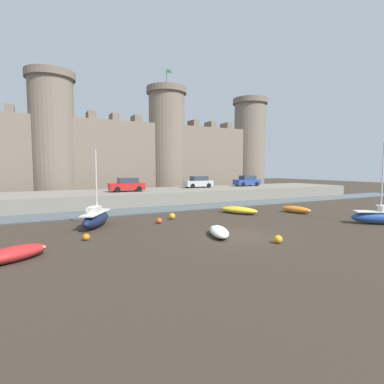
# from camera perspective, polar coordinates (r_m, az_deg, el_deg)

# --- Properties ---
(ground_plane) EXTENTS (160.00, 160.00, 0.00)m
(ground_plane) POSITION_cam_1_polar(r_m,az_deg,el_deg) (19.29, 8.51, -8.26)
(ground_plane) COLOR #382D23
(water_channel) EXTENTS (80.00, 4.50, 0.10)m
(water_channel) POSITION_cam_1_polar(r_m,az_deg,el_deg) (30.81, -6.26, -3.32)
(water_channel) COLOR #3D4C56
(water_channel) RESTS_ON ground
(quay_road) EXTENTS (64.42, 10.00, 1.49)m
(quay_road) POSITION_cam_1_polar(r_m,az_deg,el_deg) (37.53, -10.33, -0.88)
(quay_road) COLOR gray
(quay_road) RESTS_ON ground
(castle) EXTENTS (59.07, 6.64, 20.54)m
(castle) POSITION_cam_1_polar(r_m,az_deg,el_deg) (48.29, -14.49, 8.45)
(castle) COLOR #7A6B5B
(castle) RESTS_ON ground
(rowboat_near_channel_left) EXTENTS (2.79, 3.98, 0.66)m
(rowboat_near_channel_left) POSITION_cam_1_polar(r_m,az_deg,el_deg) (28.45, 8.90, -3.40)
(rowboat_near_channel_left) COLOR yellow
(rowboat_near_channel_left) RESTS_ON ground
(rowboat_foreground_centre) EXTENTS (1.56, 3.12, 0.65)m
(rowboat_foreground_centre) POSITION_cam_1_polar(r_m,az_deg,el_deg) (30.19, 19.20, -3.15)
(rowboat_foreground_centre) COLOR orange
(rowboat_foreground_centre) RESTS_ON ground
(sailboat_foreground_right) EXTENTS (4.54, 3.60, 6.15)m
(sailboat_foreground_right) POSITION_cam_1_polar(r_m,az_deg,el_deg) (27.09, 32.74, -3.93)
(sailboat_foreground_right) COLOR #234793
(sailboat_foreground_right) RESTS_ON ground
(rowboat_midflat_right) EXTENTS (2.18, 3.26, 0.58)m
(rowboat_midflat_right) POSITION_cam_1_polar(r_m,az_deg,el_deg) (18.99, 5.19, -7.49)
(rowboat_midflat_right) COLOR silver
(rowboat_midflat_right) RESTS_ON ground
(rowboat_midflat_left) EXTENTS (3.33, 2.60, 0.69)m
(rowboat_midflat_left) POSITION_cam_1_polar(r_m,az_deg,el_deg) (16.20, -30.91, -10.05)
(rowboat_midflat_left) COLOR red
(rowboat_midflat_left) RESTS_ON ground
(sailboat_midflat_centre) EXTENTS (3.12, 4.34, 5.59)m
(sailboat_midflat_centre) POSITION_cam_1_polar(r_m,az_deg,el_deg) (22.82, -17.82, -4.79)
(sailboat_midflat_centre) COLOR #141E3D
(sailboat_midflat_centre) RESTS_ON ground
(mooring_buoy_near_shore) EXTENTS (0.41, 0.41, 0.41)m
(mooring_buoy_near_shore) POSITION_cam_1_polar(r_m,az_deg,el_deg) (18.90, -19.50, -8.10)
(mooring_buoy_near_shore) COLOR orange
(mooring_buoy_near_shore) RESTS_ON ground
(mooring_buoy_off_centre) EXTENTS (0.44, 0.44, 0.44)m
(mooring_buoy_off_centre) POSITION_cam_1_polar(r_m,az_deg,el_deg) (23.27, -6.28, -5.47)
(mooring_buoy_off_centre) COLOR #E04C1E
(mooring_buoy_off_centre) RESTS_ON ground
(mooring_buoy_near_channel) EXTENTS (0.48, 0.48, 0.48)m
(mooring_buoy_near_channel) POSITION_cam_1_polar(r_m,az_deg,el_deg) (17.87, 16.09, -8.64)
(mooring_buoy_near_channel) COLOR orange
(mooring_buoy_near_channel) RESTS_ON ground
(mooring_buoy_mid_mud) EXTENTS (0.52, 0.52, 0.52)m
(mooring_buoy_mid_mud) POSITION_cam_1_polar(r_m,az_deg,el_deg) (25.09, -3.80, -4.62)
(mooring_buoy_mid_mud) COLOR orange
(mooring_buoy_mid_mud) RESTS_ON ground
(car_quay_east) EXTENTS (4.14, 1.96, 1.62)m
(car_quay_east) POSITION_cam_1_polar(r_m,az_deg,el_deg) (36.25, -12.28, 1.32)
(car_quay_east) COLOR red
(car_quay_east) RESTS_ON quay_road
(car_quay_centre_east) EXTENTS (4.14, 1.96, 1.62)m
(car_quay_centre_east) POSITION_cam_1_polar(r_m,az_deg,el_deg) (42.53, 1.22, 1.89)
(car_quay_centre_east) COLOR #B2B5B7
(car_quay_centre_east) RESTS_ON quay_road
(car_quay_west) EXTENTS (4.14, 1.96, 1.62)m
(car_quay_west) POSITION_cam_1_polar(r_m,az_deg,el_deg) (47.19, 10.44, 2.08)
(car_quay_west) COLOR #263F99
(car_quay_west) RESTS_ON quay_road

